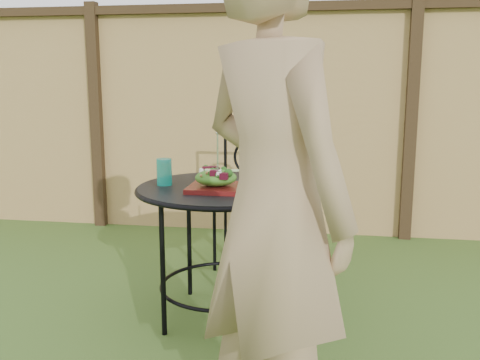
% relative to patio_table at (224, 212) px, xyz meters
% --- Properties ---
extents(ground, '(60.00, 60.00, 0.00)m').
position_rel_patio_table_xyz_m(ground, '(-0.13, -0.49, -0.59)').
color(ground, '#274817').
rests_on(ground, ground).
extents(fence, '(8.00, 0.12, 1.90)m').
position_rel_patio_table_xyz_m(fence, '(-0.13, 1.70, 0.36)').
color(fence, tan).
rests_on(fence, ground).
extents(patio_table, '(0.92, 0.92, 0.72)m').
position_rel_patio_table_xyz_m(patio_table, '(0.00, 0.00, 0.00)').
color(patio_table, black).
rests_on(patio_table, ground).
extents(patio_chair, '(0.46, 0.46, 0.95)m').
position_rel_patio_table_xyz_m(patio_chair, '(0.00, 0.94, -0.08)').
color(patio_chair, black).
rests_on(patio_chair, ground).
extents(diner, '(0.74, 0.74, 1.74)m').
position_rel_patio_table_xyz_m(diner, '(0.36, -1.06, 0.28)').
color(diner, '#A1815C').
rests_on(diner, ground).
extents(salad_plate, '(0.27, 0.27, 0.02)m').
position_rel_patio_table_xyz_m(salad_plate, '(-0.02, -0.10, 0.15)').
color(salad_plate, '#4C0A12').
rests_on(salad_plate, patio_table).
extents(salad, '(0.21, 0.21, 0.08)m').
position_rel_patio_table_xyz_m(salad, '(-0.02, -0.10, 0.20)').
color(salad, '#235614').
rests_on(salad, salad_plate).
extents(fork, '(0.01, 0.01, 0.18)m').
position_rel_patio_table_xyz_m(fork, '(-0.01, -0.10, 0.33)').
color(fork, silver).
rests_on(fork, salad).
extents(drinking_glass, '(0.08, 0.08, 0.14)m').
position_rel_patio_table_xyz_m(drinking_glass, '(-0.32, -0.02, 0.21)').
color(drinking_glass, '#0EA792').
rests_on(drinking_glass, patio_table).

